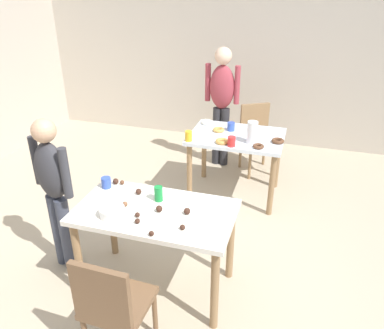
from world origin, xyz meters
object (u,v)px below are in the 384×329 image
(dining_table_far, at_px, (236,144))
(chair_far_table, at_px, (257,134))
(person_girl_near, at_px, (54,185))
(soda_can, at_px, (159,194))
(person_adult_far, at_px, (222,97))
(chair_near_table, at_px, (112,304))
(dining_table_near, at_px, (156,222))
(mixing_bowl, at_px, (112,212))
(pitcher_far, at_px, (252,132))

(dining_table_far, bearing_deg, chair_far_table, 79.23)
(person_girl_near, xyz_separation_m, soda_can, (0.86, 0.12, -0.00))
(person_adult_far, bearing_deg, soda_can, -89.70)
(chair_near_table, distance_m, soda_can, 0.90)
(dining_table_far, bearing_deg, person_girl_near, -126.11)
(dining_table_near, relative_size, person_girl_near, 0.87)
(dining_table_near, height_order, mixing_bowl, mixing_bowl)
(chair_near_table, bearing_deg, chair_far_table, 81.45)
(person_adult_far, bearing_deg, chair_near_table, -89.69)
(dining_table_far, distance_m, pitcher_far, 0.34)
(chair_far_table, xyz_separation_m, mixing_bowl, (-0.72, -2.53, 0.29))
(mixing_bowl, xyz_separation_m, soda_can, (0.25, 0.30, 0.03))
(chair_near_table, xyz_separation_m, person_adult_far, (-0.02, 3.11, 0.44))
(dining_table_far, bearing_deg, person_adult_far, 114.71)
(chair_near_table, bearing_deg, mixing_bowl, 114.78)
(dining_table_far, bearing_deg, chair_near_table, -97.87)
(dining_table_far, distance_m, person_adult_far, 0.88)
(dining_table_near, relative_size, soda_can, 9.88)
(person_adult_far, xyz_separation_m, soda_can, (0.01, -2.26, -0.13))
(mixing_bowl, height_order, soda_can, soda_can)
(chair_far_table, bearing_deg, mixing_bowl, -105.82)
(person_adult_far, bearing_deg, chair_far_table, -3.50)
(dining_table_far, distance_m, chair_near_table, 2.39)
(chair_near_table, height_order, person_adult_far, person_adult_far)
(chair_far_table, distance_m, mixing_bowl, 2.65)
(mixing_bowl, distance_m, pitcher_far, 1.82)
(dining_table_near, height_order, chair_far_table, chair_far_table)
(mixing_bowl, distance_m, soda_can, 0.39)
(dining_table_far, relative_size, person_adult_far, 0.66)
(dining_table_near, distance_m, pitcher_far, 1.58)
(mixing_bowl, bearing_deg, chair_far_table, 74.18)
(dining_table_far, height_order, mixing_bowl, mixing_bowl)
(dining_table_far, distance_m, person_girl_near, 2.03)
(person_adult_far, distance_m, mixing_bowl, 2.58)
(chair_near_table, distance_m, person_girl_near, 1.18)
(dining_table_far, xyz_separation_m, person_girl_near, (-1.19, -1.64, 0.18))
(chair_far_table, bearing_deg, dining_table_near, -100.71)
(mixing_bowl, bearing_deg, chair_near_table, -65.22)
(dining_table_near, xyz_separation_m, soda_can, (-0.02, 0.13, 0.17))
(person_girl_near, relative_size, person_adult_far, 0.88)
(chair_far_table, bearing_deg, dining_table_far, -100.77)
(dining_table_near, height_order, pitcher_far, pitcher_far)
(person_adult_far, bearing_deg, pitcher_far, -59.78)
(pitcher_far, bearing_deg, dining_table_near, -108.67)
(dining_table_near, bearing_deg, mixing_bowl, -148.76)
(dining_table_far, height_order, pitcher_far, pitcher_far)
(chair_far_table, relative_size, mixing_bowl, 4.71)
(dining_table_near, xyz_separation_m, person_girl_near, (-0.88, 0.01, 0.17))
(chair_far_table, bearing_deg, person_girl_near, -119.48)
(dining_table_far, bearing_deg, soda_can, -102.34)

